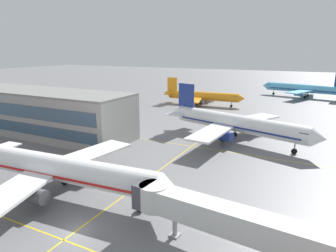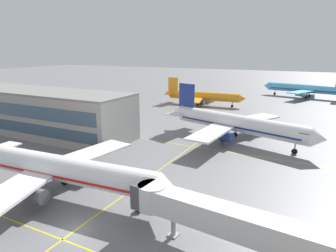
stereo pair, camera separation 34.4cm
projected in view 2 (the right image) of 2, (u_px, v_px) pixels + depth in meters
name	position (u px, v px, depth m)	size (l,w,h in m)	color
ground_plane	(75.00, 230.00, 35.05)	(600.00, 600.00, 0.00)	slate
airliner_front_gate	(58.00, 168.00, 43.25)	(37.20, 32.02, 11.56)	white
airliner_second_row	(236.00, 123.00, 68.97)	(38.30, 32.68, 12.12)	white
airliner_third_row	(203.00, 96.00, 114.25)	(32.32, 27.88, 10.06)	orange
airliner_far_left_stand	(305.00, 89.00, 132.26)	(36.85, 31.32, 11.51)	#5BB7E5
taxiway_markings	(148.00, 178.00, 49.46)	(126.66, 82.32, 0.01)	yellow
jet_bridge	(208.00, 214.00, 30.86)	(21.44, 4.83, 5.58)	silver
terminal_building	(22.00, 109.00, 78.41)	(64.14, 13.89, 10.90)	gray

